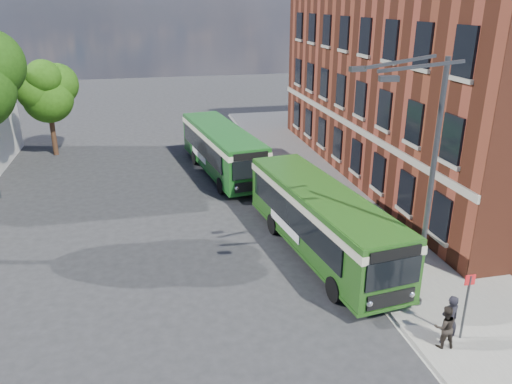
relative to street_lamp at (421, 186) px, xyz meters
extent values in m
plane|color=#252528|center=(-4.84, 2.00, -4.79)|extent=(120.00, 120.00, 0.00)
cube|color=gray|center=(2.16, 10.00, -4.72)|extent=(6.00, 48.00, 0.15)
cube|color=beige|center=(-0.89, 10.00, -4.79)|extent=(0.12, 48.00, 0.01)
cube|color=brown|center=(9.16, 14.00, 1.21)|extent=(12.00, 26.00, 12.00)
cube|color=#B8B19C|center=(3.12, 14.00, -1.19)|extent=(0.12, 26.00, 0.35)
cylinder|color=#37393C|center=(0.36, 0.00, -4.64)|extent=(0.44, 0.44, 0.30)
cylinder|color=#37393C|center=(0.36, 0.00, -0.29)|extent=(0.18, 0.18, 9.00)
cube|color=#37393C|center=(-0.87, -0.60, 4.01)|extent=(2.58, 0.46, 0.37)
cube|color=#37393C|center=(-0.87, 0.60, 4.01)|extent=(2.58, 0.46, 0.37)
cube|color=#37393C|center=(-2.11, -1.08, 3.76)|extent=(0.55, 0.22, 0.16)
cube|color=#37393C|center=(-2.11, 1.08, 3.76)|extent=(0.55, 0.22, 0.16)
cylinder|color=#37393C|center=(0.76, -2.20, -3.54)|extent=(0.08, 0.08, 2.50)
cube|color=red|center=(0.76, -2.20, -2.44)|extent=(0.35, 0.04, 0.35)
cube|color=#204D15|center=(-1.73, 4.70, -3.02)|extent=(3.84, 11.04, 2.45)
cube|color=#204D15|center=(-1.73, 4.70, -4.29)|extent=(3.89, 11.08, 0.14)
cube|color=black|center=(-3.04, 4.84, -2.89)|extent=(1.21, 8.95, 1.10)
cube|color=black|center=(-0.50, 5.16, -2.89)|extent=(1.21, 8.95, 1.10)
cube|color=beige|center=(-1.73, 4.70, -2.19)|extent=(3.91, 11.10, 0.32)
cube|color=#204D15|center=(-1.73, 4.70, -1.83)|extent=(3.73, 10.92, 0.12)
cube|color=black|center=(-1.05, -0.69, -2.84)|extent=(2.14, 0.35, 1.05)
cube|color=black|center=(-1.05, -0.70, -2.09)|extent=(1.99, 0.33, 0.38)
cube|color=black|center=(-1.05, -0.70, -3.84)|extent=(1.89, 0.32, 0.55)
sphere|color=silver|center=(-1.89, -0.78, -3.84)|extent=(0.26, 0.26, 0.26)
sphere|color=silver|center=(-0.21, -0.57, -3.84)|extent=(0.26, 0.26, 0.26)
cube|color=black|center=(-2.42, 10.09, -2.79)|extent=(1.99, 0.33, 0.90)
cube|color=white|center=(-3.14, 5.53, -3.64)|extent=(0.44, 3.18, 0.45)
cylinder|color=black|center=(-2.44, 0.98, -4.29)|extent=(0.40, 1.03, 1.00)
cylinder|color=black|center=(-0.12, 1.28, -4.29)|extent=(0.40, 1.03, 1.00)
cylinder|color=black|center=(-3.22, 7.14, -4.29)|extent=(0.40, 1.03, 1.00)
cylinder|color=black|center=(-0.90, 7.43, -4.29)|extent=(0.40, 1.03, 1.00)
cube|color=#19571C|center=(-4.24, 16.59, -3.02)|extent=(4.04, 10.89, 2.45)
cube|color=#19571C|center=(-4.24, 16.59, -4.29)|extent=(4.08, 10.94, 0.14)
cube|color=black|center=(-5.55, 16.70, -2.89)|extent=(1.38, 8.76, 1.10)
cube|color=black|center=(-3.01, 17.08, -2.89)|extent=(1.38, 8.76, 1.10)
cube|color=#F6EECA|center=(-4.24, 16.59, -2.19)|extent=(4.10, 10.96, 0.32)
cube|color=#19571C|center=(-4.24, 16.59, -1.83)|extent=(3.92, 10.78, 0.12)
cube|color=black|center=(-3.45, 11.30, -2.84)|extent=(2.14, 0.39, 1.05)
cube|color=black|center=(-3.45, 11.29, -2.09)|extent=(1.99, 0.37, 0.38)
cube|color=black|center=(-3.45, 11.29, -3.84)|extent=(1.89, 0.36, 0.55)
sphere|color=silver|center=(-4.29, 11.18, -3.84)|extent=(0.26, 0.26, 0.26)
sphere|color=silver|center=(-2.61, 11.43, -3.84)|extent=(0.26, 0.26, 0.26)
cube|color=black|center=(-5.02, 21.88, -2.79)|extent=(1.99, 0.37, 0.90)
cube|color=white|center=(-5.66, 17.39, -3.64)|extent=(0.51, 3.17, 0.45)
cylinder|color=black|center=(-4.88, 12.94, -4.29)|extent=(0.42, 1.03, 1.00)
cylinder|color=black|center=(-2.56, 13.28, -4.29)|extent=(0.42, 1.03, 1.00)
cylinder|color=black|center=(-5.76, 18.91, -4.29)|extent=(0.42, 1.03, 1.00)
cylinder|color=black|center=(-3.45, 19.26, -4.29)|extent=(0.42, 1.03, 1.00)
imported|color=black|center=(0.16, -2.32, -3.76)|extent=(0.68, 0.49, 1.76)
imported|color=black|center=(-0.06, -2.44, -3.90)|extent=(0.78, 0.64, 1.47)
cylinder|color=#392214|center=(-15.51, 23.48, -3.32)|extent=(0.36, 0.36, 2.95)
sphere|color=#234F0E|center=(-15.51, 23.48, -0.64)|extent=(3.48, 3.48, 3.48)
sphere|color=#234F0E|center=(-14.84, 24.02, 0.23)|extent=(2.95, 2.95, 2.95)
sphere|color=#234F0E|center=(-16.12, 23.01, -0.10)|extent=(2.68, 2.68, 2.68)
sphere|color=#234F0E|center=(-15.51, 22.81, 0.90)|extent=(2.41, 2.41, 2.41)
camera|label=1|loc=(-8.81, -14.09, 5.80)|focal=35.00mm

